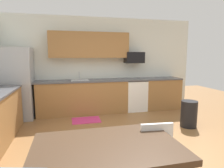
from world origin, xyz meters
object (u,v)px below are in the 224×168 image
Objects in this scene: chair_near_table at (160,157)px; refrigerator at (17,84)px; oven_range at (135,95)px; trash_bin at (189,114)px; microwave at (134,58)px; dining_table at (107,151)px.

refrigerator is at bearing 122.42° from chair_near_table.
oven_range reaches higher than trash_bin.
microwave is at bearing 3.23° from refrigerator.
dining_table is 2.33× the size of trash_bin.
oven_range is 1.69× the size of microwave.
microwave is at bearing 90.00° from oven_range.
refrigerator is 4.10m from chair_near_table.
dining_table is at bearing -139.03° from trash_bin.
dining_table is 0.67m from chair_near_table.
refrigerator is 3.22m from oven_range.
refrigerator is 3.02× the size of trash_bin.
trash_bin is (3.90, -1.54, -0.61)m from refrigerator.
oven_range is 4.00m from dining_table.
refrigerator reaches higher than oven_range.
microwave reaches higher than chair_near_table.
chair_near_table is 2.57m from trash_bin.
oven_range is 1.10m from microwave.
dining_table is at bearing -66.27° from refrigerator.
refrigerator is 1.29× the size of dining_table.
microwave is 0.90× the size of trash_bin.
oven_range reaches higher than chair_near_table.
chair_near_table is at bearing 10.72° from dining_table.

